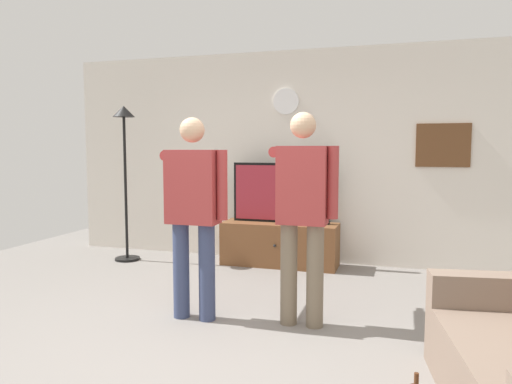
# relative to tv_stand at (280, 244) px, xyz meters

# --- Properties ---
(ground_plane) EXTENTS (8.40, 8.40, 0.00)m
(ground_plane) POSITION_rel_tv_stand_xyz_m (0.17, -2.60, -0.27)
(ground_plane) COLOR gray
(back_wall) EXTENTS (6.40, 0.10, 2.70)m
(back_wall) POSITION_rel_tv_stand_xyz_m (0.17, 0.35, 1.08)
(back_wall) COLOR silver
(back_wall) RESTS_ON ground_plane
(tv_stand) EXTENTS (1.44, 0.50, 0.54)m
(tv_stand) POSITION_rel_tv_stand_xyz_m (0.00, 0.00, 0.00)
(tv_stand) COLOR brown
(tv_stand) RESTS_ON ground_plane
(television) EXTENTS (1.23, 0.07, 0.74)m
(television) POSITION_rel_tv_stand_xyz_m (0.00, 0.05, 0.64)
(television) COLOR black
(television) RESTS_ON tv_stand
(wall_clock) EXTENTS (0.33, 0.03, 0.33)m
(wall_clock) POSITION_rel_tv_stand_xyz_m (0.00, 0.29, 1.79)
(wall_clock) COLOR white
(framed_picture) EXTENTS (0.60, 0.04, 0.51)m
(framed_picture) POSITION_rel_tv_stand_xyz_m (1.89, 0.30, 1.23)
(framed_picture) COLOR brown
(floor_lamp) EXTENTS (0.32, 0.32, 2.00)m
(floor_lamp) POSITION_rel_tv_stand_xyz_m (-1.98, -0.32, 1.16)
(floor_lamp) COLOR black
(floor_lamp) RESTS_ON ground_plane
(person_standing_nearer_lamp) EXTENTS (0.62, 0.78, 1.72)m
(person_standing_nearer_lamp) POSITION_rel_tv_stand_xyz_m (-0.24, -2.03, 0.71)
(person_standing_nearer_lamp) COLOR #384266
(person_standing_nearer_lamp) RESTS_ON ground_plane
(person_standing_nearer_couch) EXTENTS (0.58, 0.78, 1.75)m
(person_standing_nearer_couch) POSITION_rel_tv_stand_xyz_m (0.68, -1.91, 0.72)
(person_standing_nearer_couch) COLOR #7A6B56
(person_standing_nearer_couch) RESTS_ON ground_plane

